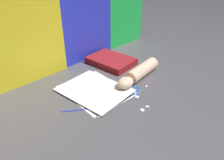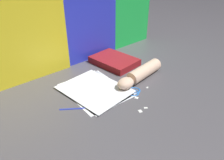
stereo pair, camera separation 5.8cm
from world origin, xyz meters
TOP-DOWN VIEW (x-y plane):
  - ground_plane at (0.00, 0.00)m, footprint 6.00×6.00m
  - backdrop_panel_left at (-0.31, 0.39)m, footprint 0.61×0.04m
  - backdrop_panel_center at (0.00, 0.39)m, footprint 0.72×0.05m
  - backdrop_panel_right at (0.29, 0.39)m, footprint 0.84×0.03m
  - paper_stack at (-0.06, 0.08)m, footprint 0.29×0.35m
  - book_closed at (0.21, 0.23)m, footprint 0.21×0.28m
  - scissors at (0.06, -0.04)m, footprint 0.15×0.18m
  - hand_forearm at (0.18, -0.01)m, footprint 0.33×0.10m
  - paper_scrap_near at (0.04, -0.11)m, footprint 0.02×0.02m
  - paper_scrap_mid at (-0.02, -0.18)m, footprint 0.02×0.02m
  - paper_scrap_far at (0.01, -0.18)m, footprint 0.02×0.02m
  - paper_scrap_side at (0.15, -0.08)m, footprint 0.01×0.01m
  - pen at (-0.21, 0.02)m, footprint 0.12×0.10m

SIDE VIEW (x-z plane):
  - ground_plane at x=0.00m, z-range 0.00..0.00m
  - paper_scrap_side at x=0.15m, z-range 0.00..0.00m
  - paper_scrap_near at x=0.04m, z-range 0.00..0.00m
  - paper_scrap_mid at x=-0.02m, z-range 0.00..0.00m
  - paper_scrap_far at x=0.01m, z-range 0.00..0.00m
  - pen at x=-0.21m, z-range 0.00..0.01m
  - paper_stack at x=-0.06m, z-range 0.00..0.01m
  - scissors at x=0.06m, z-range 0.00..0.01m
  - book_closed at x=0.21m, z-range 0.00..0.04m
  - hand_forearm at x=0.18m, z-range 0.00..0.07m
  - backdrop_panel_center at x=0.00m, z-range 0.00..0.38m
  - backdrop_panel_right at x=0.29m, z-range 0.00..0.50m
  - backdrop_panel_left at x=-0.31m, z-range 0.00..0.50m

